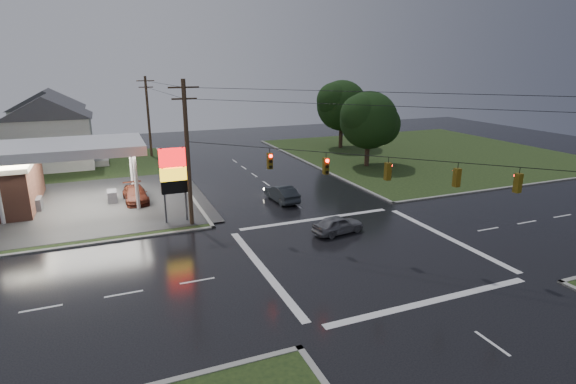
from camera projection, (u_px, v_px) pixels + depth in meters
name	position (u px, v px, depth m)	size (l,w,h in m)	color
ground	(362.00, 252.00, 29.83)	(120.00, 120.00, 0.00)	black
grass_ne	(425.00, 153.00, 62.44)	(36.00, 36.00, 0.08)	black
pylon_sign	(173.00, 173.00, 34.22)	(2.00, 0.35, 6.00)	#59595E
utility_pole_nw	(188.00, 152.00, 33.23)	(2.20, 0.32, 11.00)	#382619
utility_pole_n	(148.00, 116.00, 58.63)	(2.20, 0.32, 10.50)	#382619
traffic_signals	(367.00, 156.00, 28.03)	(26.87, 26.87, 1.47)	black
house_near	(50.00, 131.00, 52.96)	(11.05, 8.48, 8.60)	silver
house_far	(50.00, 120.00, 63.27)	(11.05, 8.48, 8.60)	silver
tree_ne_near	(370.00, 120.00, 53.02)	(7.99, 6.80, 8.98)	black
tree_ne_far	(343.00, 106.00, 64.61)	(8.46, 7.20, 9.80)	black
car_north	(282.00, 193.00, 40.53)	(1.58, 4.53, 1.49)	#212529
car_crossing	(338.00, 225.00, 32.90)	(1.58, 3.92, 1.34)	slate
car_pump	(135.00, 194.00, 40.41)	(1.97, 4.84, 1.40)	#4D1D11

